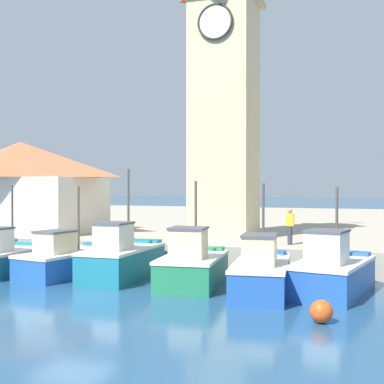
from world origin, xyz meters
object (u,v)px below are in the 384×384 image
(fishing_boat_right_inner, at_px, (332,272))
(dock_worker_near_tower, at_px, (290,226))
(fishing_boat_left_inner, at_px, (68,260))
(fishing_boat_mid_right, at_px, (261,273))
(clock_tower, at_px, (224,81))
(mooring_buoy, at_px, (321,312))
(fishing_boat_left_outer, at_px, (4,258))
(fishing_boat_mid_left, at_px, (122,259))
(fishing_boat_center, at_px, (192,266))
(warehouse_left, at_px, (20,185))

(fishing_boat_right_inner, bearing_deg, dock_worker_near_tower, 114.80)
(fishing_boat_left_inner, bearing_deg, fishing_boat_mid_right, -6.49)
(clock_tower, xyz_separation_m, dock_worker_near_tower, (3.79, -2.37, -7.21))
(clock_tower, xyz_separation_m, mooring_buoy, (6.15, -11.36, -8.87))
(fishing_boat_left_outer, xyz_separation_m, fishing_boat_mid_left, (5.37, 0.62, 0.13))
(fishing_boat_left_inner, xyz_separation_m, mooring_buoy, (10.96, -4.31, -0.35))
(fishing_boat_center, bearing_deg, fishing_boat_mid_left, 171.78)
(fishing_boat_left_inner, distance_m, dock_worker_near_tower, 9.88)
(fishing_boat_center, bearing_deg, warehouse_left, 152.52)
(fishing_boat_mid_left, xyz_separation_m, fishing_boat_right_inner, (8.38, -0.31, -0.04))
(fishing_boat_mid_left, bearing_deg, fishing_boat_mid_right, -9.59)
(fishing_boat_left_outer, relative_size, clock_tower, 0.26)
(dock_worker_near_tower, bearing_deg, fishing_boat_left_inner, -151.44)
(fishing_boat_center, bearing_deg, fishing_boat_right_inner, 1.73)
(fishing_boat_mid_left, relative_size, warehouse_left, 0.50)
(mooring_buoy, bearing_deg, warehouse_left, 149.71)
(fishing_boat_center, bearing_deg, dock_worker_near_tower, 60.77)
(fishing_boat_mid_left, distance_m, fishing_boat_mid_right, 6.11)
(fishing_boat_mid_right, bearing_deg, clock_tower, 114.86)
(fishing_boat_right_inner, bearing_deg, mooring_buoy, -88.95)
(clock_tower, bearing_deg, fishing_boat_mid_left, -108.22)
(fishing_boat_right_inner, bearing_deg, fishing_boat_left_inner, 178.61)
(fishing_boat_left_outer, height_order, fishing_boat_mid_left, fishing_boat_mid_left)
(fishing_boat_left_outer, distance_m, fishing_boat_center, 8.61)
(fishing_boat_left_inner, bearing_deg, fishing_boat_mid_left, 1.07)
(fishing_boat_mid_right, distance_m, mooring_buoy, 4.15)
(fishing_boat_right_inner, bearing_deg, fishing_boat_mid_right, -163.32)
(fishing_boat_left_outer, xyz_separation_m, fishing_boat_right_inner, (13.75, 0.31, 0.09))
(fishing_boat_mid_right, distance_m, clock_tower, 12.23)
(fishing_boat_mid_right, bearing_deg, mooring_buoy, -53.95)
(fishing_boat_mid_left, distance_m, mooring_buoy, 9.52)
(fishing_boat_left_inner, distance_m, mooring_buoy, 11.78)
(fishing_boat_right_inner, xyz_separation_m, mooring_buoy, (0.07, -4.04, -0.46))
(fishing_boat_left_outer, bearing_deg, clock_tower, 44.81)
(fishing_boat_center, xyz_separation_m, warehouse_left, (-13.15, 6.84, 3.05))
(warehouse_left, relative_size, dock_worker_near_tower, 5.74)
(fishing_boat_mid_left, height_order, fishing_boat_mid_right, fishing_boat_mid_left)
(fishing_boat_center, relative_size, warehouse_left, 0.47)
(fishing_boat_right_inner, relative_size, clock_tower, 0.28)
(fishing_boat_mid_right, height_order, mooring_buoy, fishing_boat_mid_right)
(fishing_boat_mid_right, relative_size, warehouse_left, 0.55)
(fishing_boat_mid_left, xyz_separation_m, warehouse_left, (-9.92, 6.37, 3.00))
(fishing_boat_left_inner, height_order, mooring_buoy, fishing_boat_left_inner)
(dock_worker_near_tower, bearing_deg, fishing_boat_center, -119.23)
(clock_tower, distance_m, warehouse_left, 13.37)
(warehouse_left, bearing_deg, clock_tower, 2.96)
(fishing_boat_left_outer, relative_size, dock_worker_near_tower, 2.71)
(fishing_boat_left_inner, distance_m, fishing_boat_center, 5.76)
(fishing_boat_left_inner, distance_m, fishing_boat_right_inner, 10.89)
(fishing_boat_center, height_order, mooring_buoy, fishing_boat_center)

